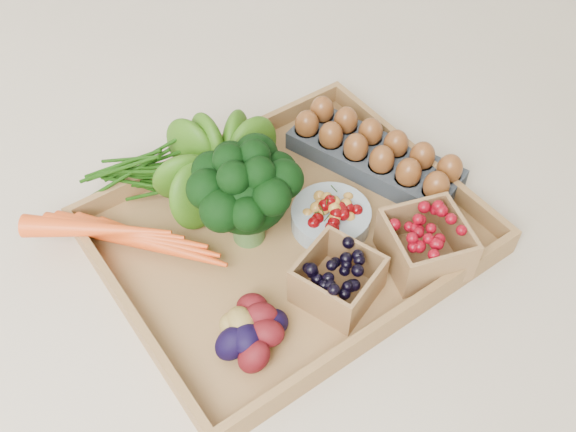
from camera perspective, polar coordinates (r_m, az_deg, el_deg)
ground at (r=1.02m, az=0.00°, el=-2.18°), size 4.00×4.00×0.00m
tray at (r=1.02m, az=0.00°, el=-1.92°), size 0.55×0.45×0.01m
carrots at (r=1.00m, az=-13.74°, el=-1.70°), size 0.24×0.17×0.06m
lettuce at (r=1.01m, az=-5.68°, el=4.47°), size 0.15×0.15×0.15m
broccoli at (r=0.96m, az=-3.65°, el=0.62°), size 0.17×0.17×0.13m
cherry_bowl at (r=1.01m, az=3.82°, el=-0.16°), size 0.13×0.13×0.03m
egg_carton at (r=1.11m, az=7.66°, el=5.06°), size 0.19×0.32×0.03m
potatoes at (r=0.87m, az=-3.04°, el=-9.81°), size 0.13×0.13×0.07m
punnet_blackberry at (r=0.92m, az=4.45°, el=-5.62°), size 0.13×0.13×0.07m
punnet_raspberry at (r=0.97m, az=12.13°, el=-2.45°), size 0.14×0.14×0.08m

